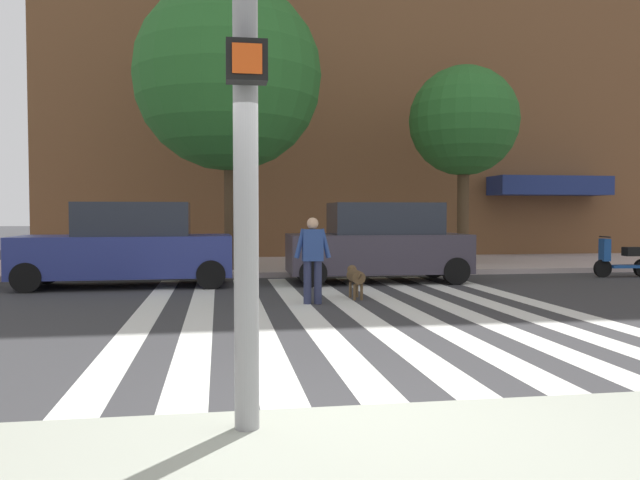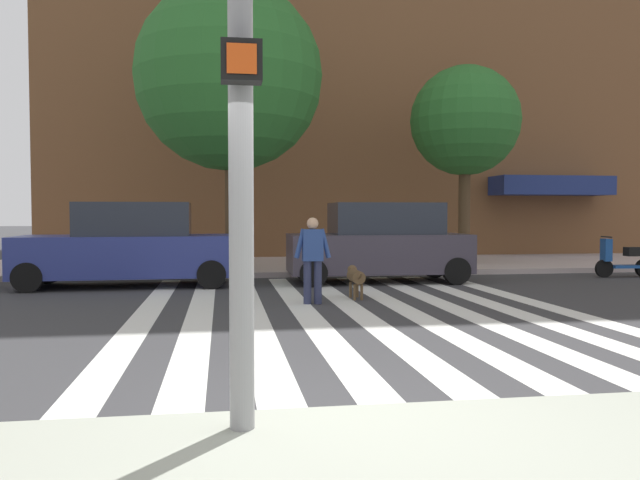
{
  "view_description": "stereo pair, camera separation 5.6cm",
  "coord_description": "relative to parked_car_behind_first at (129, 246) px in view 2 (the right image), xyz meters",
  "views": [
    {
      "loc": [
        -0.89,
        -4.99,
        1.72
      ],
      "look_at": [
        1.0,
        6.83,
        1.21
      ],
      "focal_mm": 35.51,
      "sensor_mm": 36.0,
      "label": 1
    },
    {
      "loc": [
        -0.84,
        -5.0,
        1.72
      ],
      "look_at": [
        1.0,
        6.83,
        1.21
      ],
      "focal_mm": 35.51,
      "sensor_mm": 36.0,
      "label": 2
    }
  ],
  "objects": [
    {
      "name": "parked_scooter",
      "position": [
        12.86,
        0.12,
        -0.46
      ],
      "size": [
        1.63,
        0.5,
        1.11
      ],
      "color": "black",
      "rests_on": "ground_plane"
    },
    {
      "name": "parked_car_third_in_line",
      "position": [
        6.07,
        -0.0,
        0.02
      ],
      "size": [
        4.47,
        1.96,
        1.98
      ],
      "color": "#3A3440",
      "rests_on": "ground_plane"
    },
    {
      "name": "crosswalk_stripes",
      "position": [
        4.49,
        -4.48,
        -0.94
      ],
      "size": [
        7.65,
        11.15,
        0.01
      ],
      "color": "silver",
      "rests_on": "ground_plane"
    },
    {
      "name": "ground_plane",
      "position": [
        3.01,
        -4.48,
        -0.94
      ],
      "size": [
        160.0,
        160.0,
        0.0
      ],
      "primitive_type": "plane",
      "color": "#353538"
    },
    {
      "name": "sidewalk_far",
      "position": [
        3.01,
        4.39,
        -0.87
      ],
      "size": [
        80.0,
        6.0,
        0.15
      ],
      "primitive_type": "cube",
      "color": "#B4A39F",
      "rests_on": "ground_plane"
    },
    {
      "name": "pedestrian_dog_walker",
      "position": [
        3.86,
        -3.56,
        -0.01
      ],
      "size": [
        0.7,
        0.24,
        1.64
      ],
      "color": "#282D4C",
      "rests_on": "ground_plane"
    },
    {
      "name": "dog_on_leash",
      "position": [
        4.83,
        -2.91,
        -0.5
      ],
      "size": [
        0.26,
        1.02,
        0.65
      ],
      "color": "brown",
      "rests_on": "ground_plane"
    },
    {
      "name": "street_tree_nearest",
      "position": [
        2.39,
        2.42,
        4.53
      ],
      "size": [
        5.17,
        5.17,
        7.91
      ],
      "color": "#4C3823",
      "rests_on": "sidewalk_far"
    },
    {
      "name": "street_tree_middle",
      "position": [
        9.7,
        3.57,
        3.64
      ],
      "size": [
        3.42,
        3.42,
        6.17
      ],
      "color": "#4C3823",
      "rests_on": "sidewalk_far"
    },
    {
      "name": "parked_car_behind_first",
      "position": [
        0.0,
        0.0,
        0.0
      ],
      "size": [
        4.92,
        2.05,
        1.98
      ],
      "color": "navy",
      "rests_on": "ground_plane"
    }
  ]
}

